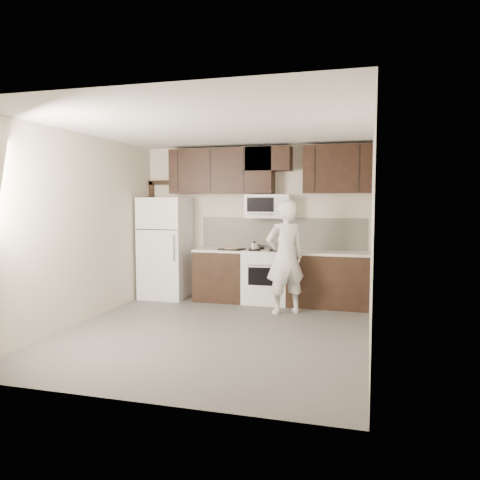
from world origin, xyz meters
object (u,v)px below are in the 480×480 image
at_px(microwave, 268,206).
at_px(person, 285,257).
at_px(refrigerator, 165,248).
at_px(stove, 267,276).

distance_m(microwave, person, 1.18).
xyz_separation_m(microwave, person, (0.43, -0.78, -0.78)).
xyz_separation_m(microwave, refrigerator, (-1.85, -0.17, -0.75)).
height_order(microwave, person, microwave).
bearing_deg(stove, microwave, 90.10).
relative_size(stove, person, 0.54).
xyz_separation_m(stove, refrigerator, (-1.85, -0.05, 0.44)).
relative_size(microwave, person, 0.43).
height_order(stove, person, person).
xyz_separation_m(stove, microwave, (-0.00, 0.12, 1.19)).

